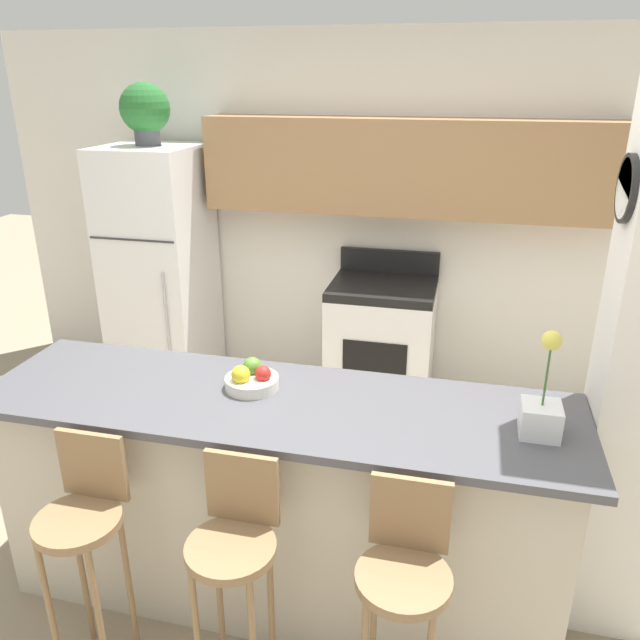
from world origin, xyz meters
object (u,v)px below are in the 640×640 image
(bar_stool_left, at_px, (85,525))
(bar_stool_mid, at_px, (235,552))
(fruit_bowl, at_px, (251,379))
(orchid_vase, at_px, (542,410))
(refrigerator, at_px, (161,271))
(bar_stool_right, at_px, (404,581))
(stove_range, at_px, (381,343))
(potted_plant_on_fridge, at_px, (145,111))

(bar_stool_left, height_order, bar_stool_mid, same)
(bar_stool_left, xyz_separation_m, fruit_bowl, (0.47, 0.59, 0.38))
(orchid_vase, bearing_deg, fruit_bowl, 175.02)
(refrigerator, height_order, orchid_vase, refrigerator)
(bar_stool_left, distance_m, bar_stool_right, 1.20)
(bar_stool_right, xyz_separation_m, orchid_vase, (0.43, 0.49, 0.44))
(stove_range, xyz_separation_m, bar_stool_left, (-0.78, -2.43, 0.21))
(orchid_vase, bearing_deg, potted_plant_on_fridge, 142.88)
(potted_plant_on_fridge, distance_m, fruit_bowl, 2.43)
(potted_plant_on_fridge, bearing_deg, bar_stool_left, -69.91)
(bar_stool_mid, xyz_separation_m, fruit_bowl, (-0.13, 0.59, 0.38))
(bar_stool_mid, xyz_separation_m, bar_stool_right, (0.60, 0.00, 0.00))
(potted_plant_on_fridge, bearing_deg, bar_stool_right, -48.98)
(stove_range, distance_m, bar_stool_mid, 2.44)
(refrigerator, xyz_separation_m, orchid_vase, (2.49, -1.89, 0.21))
(refrigerator, xyz_separation_m, bar_stool_mid, (1.47, -2.38, -0.23))
(bar_stool_mid, xyz_separation_m, orchid_vase, (1.02, 0.49, 0.44))
(stove_range, height_order, bar_stool_mid, stove_range)
(bar_stool_mid, relative_size, potted_plant_on_fridge, 2.47)
(bar_stool_right, bearing_deg, bar_stool_left, 180.00)
(bar_stool_right, distance_m, potted_plant_on_fridge, 3.43)
(stove_range, relative_size, fruit_bowl, 4.71)
(bar_stool_right, distance_m, fruit_bowl, 1.01)
(potted_plant_on_fridge, height_order, orchid_vase, potted_plant_on_fridge)
(refrigerator, distance_m, bar_stool_mid, 2.80)
(bar_stool_right, height_order, potted_plant_on_fridge, potted_plant_on_fridge)
(potted_plant_on_fridge, relative_size, fruit_bowl, 1.80)
(stove_range, bearing_deg, fruit_bowl, -99.47)
(bar_stool_left, bearing_deg, potted_plant_on_fridge, 110.09)
(stove_range, relative_size, orchid_vase, 2.60)
(potted_plant_on_fridge, xyz_separation_m, orchid_vase, (2.49, -1.89, -0.91))
(potted_plant_on_fridge, relative_size, orchid_vase, 0.99)
(potted_plant_on_fridge, bearing_deg, bar_stool_mid, -58.29)
(stove_range, height_order, orchid_vase, orchid_vase)
(refrigerator, bearing_deg, bar_stool_left, -69.91)
(bar_stool_mid, bearing_deg, potted_plant_on_fridge, 121.71)
(refrigerator, bearing_deg, orchid_vase, -37.12)
(refrigerator, xyz_separation_m, potted_plant_on_fridge, (-0.00, 0.00, 1.12))
(bar_stool_mid, bearing_deg, orchid_vase, 25.54)
(refrigerator, bearing_deg, bar_stool_right, -48.98)
(fruit_bowl, bearing_deg, refrigerator, 126.87)
(stove_range, bearing_deg, refrigerator, -178.16)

